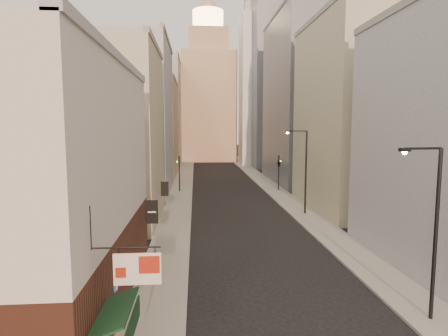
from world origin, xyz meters
TOP-DOWN VIEW (x-y plane):
  - sidewalk_left at (-6.50, 55.00)m, footprint 3.00×140.00m
  - sidewalk_right at (6.50, 55.00)m, footprint 3.00×140.00m
  - near_building_left at (-10.99, 9.00)m, footprint 8.30×23.04m
  - left_bldg_beige at (-12.00, 26.00)m, footprint 8.00×12.00m
  - left_bldg_grey at (-12.00, 42.00)m, footprint 8.00×16.00m
  - left_bldg_tan at (-12.00, 60.00)m, footprint 8.00×18.00m
  - left_bldg_wingrid at (-12.00, 80.00)m, footprint 8.00×20.00m
  - right_bldg_beige at (12.00, 30.00)m, footprint 8.00×16.00m
  - right_bldg_wingrid at (12.00, 50.00)m, footprint 8.00×20.00m
  - highrise at (18.00, 78.00)m, footprint 21.00×23.00m
  - clock_tower at (-1.00, 92.00)m, footprint 14.00×14.00m
  - white_tower at (10.00, 78.00)m, footprint 8.00×8.00m
  - streetlamp_near at (6.01, 6.22)m, footprint 2.11×0.39m
  - streetlamp_mid at (6.37, 27.44)m, footprint 2.21×0.70m
  - traffic_light_left at (-6.76, 41.71)m, footprint 0.58×0.50m
  - traffic_light_right at (7.01, 41.61)m, footprint 0.71×0.71m

SIDE VIEW (x-z plane):
  - sidewalk_left at x=-6.50m, z-range 0.00..0.15m
  - sidewalk_right at x=6.50m, z-range 0.00..0.15m
  - traffic_light_left at x=-6.76m, z-range 0.98..5.98m
  - traffic_light_right at x=7.01m, z-range 1.42..6.42m
  - streetlamp_near at x=6.01m, z-range 0.57..8.61m
  - streetlamp_mid at x=6.37m, z-range 0.61..9.18m
  - near_building_left at x=-10.99m, z-range -0.13..12.17m
  - left_bldg_beige at x=-12.00m, z-range 0.00..16.00m
  - left_bldg_tan at x=-12.00m, z-range 0.00..17.00m
  - left_bldg_grey at x=-12.00m, z-range 0.00..20.00m
  - right_bldg_beige at x=12.00m, z-range 0.00..20.00m
  - left_bldg_wingrid at x=-12.00m, z-range 0.00..24.00m
  - right_bldg_wingrid at x=12.00m, z-range 0.00..26.00m
  - clock_tower at x=-1.00m, z-range -4.82..40.08m
  - white_tower at x=10.00m, z-range -2.14..39.36m
  - highrise at x=18.00m, z-range 0.06..51.26m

